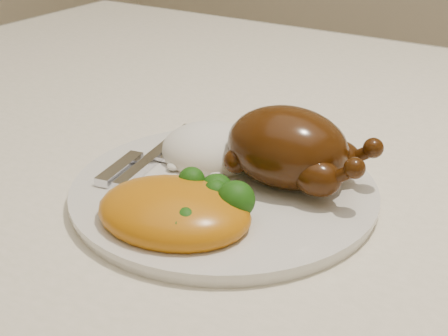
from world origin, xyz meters
The scene contains 7 objects.
dining_table centered at (0.00, 0.00, 0.67)m, with size 1.60×0.90×0.76m.
tablecloth centered at (0.00, 0.00, 0.74)m, with size 1.73×1.03×0.18m.
dinner_plate centered at (-0.06, -0.20, 0.77)m, with size 0.31×0.31×0.01m, color silver.
roast_chicken centered at (-0.01, -0.16, 0.82)m, with size 0.16×0.10×0.08m.
rice_mound centered at (-0.11, -0.15, 0.79)m, with size 0.13×0.12×0.06m.
mac_and_cheese centered at (-0.05, -0.28, 0.79)m, with size 0.16×0.14×0.05m.
cutlery centered at (-0.16, -0.20, 0.79)m, with size 0.05×0.18×0.01m.
Camera 1 is at (0.24, -0.67, 1.07)m, focal length 50.00 mm.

